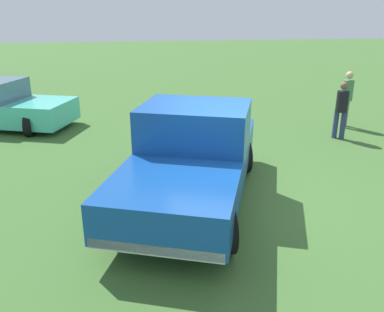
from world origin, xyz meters
TOP-DOWN VIEW (x-y plane):
  - ground_plane at (0.00, 0.00)m, footprint 80.00×80.00m
  - pickup_truck at (-0.13, -0.80)m, footprint 5.39×3.59m
  - person_bystander at (-3.24, 3.86)m, footprint 0.45×0.45m
  - person_visitor at (-4.34, 4.62)m, footprint 0.45×0.45m

SIDE VIEW (x-z plane):
  - ground_plane at x=0.00m, z-range 0.00..0.00m
  - person_bystander at x=-3.24m, z-range 0.09..1.70m
  - pickup_truck at x=-0.13m, z-range 0.03..1.83m
  - person_visitor at x=-4.34m, z-range 0.11..1.82m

